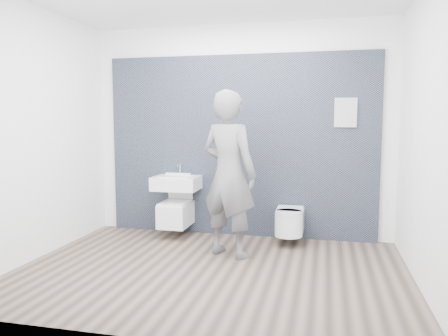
% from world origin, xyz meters
% --- Properties ---
extents(ground, '(4.00, 4.00, 0.00)m').
position_xyz_m(ground, '(0.00, 0.00, 0.00)').
color(ground, brown).
rests_on(ground, ground).
extents(room_shell, '(4.00, 4.00, 4.00)m').
position_xyz_m(room_shell, '(0.00, 0.00, 1.74)').
color(room_shell, white).
rests_on(room_shell, ground).
extents(tile_wall, '(3.60, 0.06, 2.40)m').
position_xyz_m(tile_wall, '(0.00, 1.47, 0.00)').
color(tile_wall, black).
rests_on(tile_wall, ground).
extents(washbasin, '(0.59, 0.45, 0.45)m').
position_xyz_m(washbasin, '(-0.79, 1.22, 0.72)').
color(washbasin, white).
rests_on(washbasin, ground).
extents(toilet_square, '(0.36, 0.53, 0.70)m').
position_xyz_m(toilet_square, '(-0.79, 1.18, 0.32)').
color(toilet_square, white).
rests_on(toilet_square, ground).
extents(toilet_rounded, '(0.34, 0.58, 0.31)m').
position_xyz_m(toilet_rounded, '(0.71, 1.15, 0.29)').
color(toilet_rounded, white).
rests_on(toilet_rounded, ground).
extents(info_placard, '(0.27, 0.03, 0.36)m').
position_xyz_m(info_placard, '(1.36, 1.43, 0.00)').
color(info_placard, white).
rests_on(info_placard, ground).
extents(visitor, '(0.80, 0.67, 1.88)m').
position_xyz_m(visitor, '(0.07, 0.53, 0.94)').
color(visitor, slate).
rests_on(visitor, ground).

